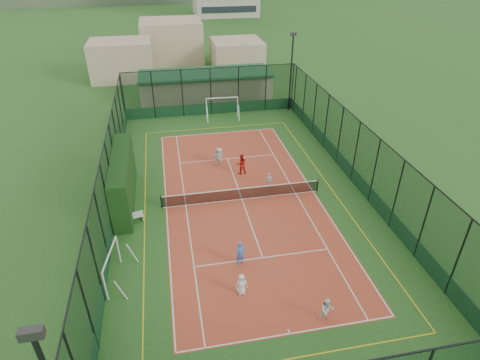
% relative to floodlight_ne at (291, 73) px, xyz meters
% --- Properties ---
extents(ground, '(300.00, 300.00, 0.00)m').
position_rel_floodlight_ne_xyz_m(ground, '(-8.60, -16.60, -4.12)').
color(ground, '#26531C').
rests_on(ground, ground).
extents(court_slab, '(11.17, 23.97, 0.01)m').
position_rel_floodlight_ne_xyz_m(court_slab, '(-8.60, -16.60, -4.12)').
color(court_slab, '#A23624').
rests_on(court_slab, ground).
extents(tennis_net, '(11.67, 0.12, 1.06)m').
position_rel_floodlight_ne_xyz_m(tennis_net, '(-8.60, -16.60, -3.59)').
color(tennis_net, black).
rests_on(tennis_net, ground).
extents(perimeter_fence, '(18.12, 34.12, 5.00)m').
position_rel_floodlight_ne_xyz_m(perimeter_fence, '(-8.60, -16.60, -1.62)').
color(perimeter_fence, black).
rests_on(perimeter_fence, ground).
extents(floodlight_ne, '(0.60, 0.26, 8.25)m').
position_rel_floodlight_ne_xyz_m(floodlight_ne, '(0.00, 0.00, 0.00)').
color(floodlight_ne, black).
rests_on(floodlight_ne, ground).
extents(clubhouse, '(15.20, 7.20, 3.15)m').
position_rel_floodlight_ne_xyz_m(clubhouse, '(-8.60, 5.40, -2.55)').
color(clubhouse, tan).
rests_on(clubhouse, ground).
extents(hedge_left, '(1.21, 8.08, 3.54)m').
position_rel_floodlight_ne_xyz_m(hedge_left, '(-16.90, -15.10, -2.36)').
color(hedge_left, black).
rests_on(hedge_left, ground).
extents(white_bench, '(1.70, 0.82, 0.92)m').
position_rel_floodlight_ne_xyz_m(white_bench, '(-16.40, -17.92, -3.66)').
color(white_bench, white).
rests_on(white_bench, ground).
extents(futsal_goal_near, '(3.08, 1.35, 1.92)m').
position_rel_floodlight_ne_xyz_m(futsal_goal_near, '(-17.18, -23.17, -3.16)').
color(futsal_goal_near, white).
rests_on(futsal_goal_near, ground).
extents(futsal_goal_far, '(3.45, 1.12, 2.20)m').
position_rel_floodlight_ne_xyz_m(futsal_goal_far, '(-7.61, -0.89, -3.03)').
color(futsal_goal_far, white).
rests_on(futsal_goal_far, ground).
extents(child_near_left, '(0.65, 0.43, 1.30)m').
position_rel_floodlight_ne_xyz_m(child_near_left, '(-10.39, -25.50, -3.46)').
color(child_near_left, white).
rests_on(child_near_left, court_slab).
extents(child_near_mid, '(0.64, 0.49, 1.56)m').
position_rel_floodlight_ne_xyz_m(child_near_mid, '(-10.00, -23.23, -3.33)').
color(child_near_mid, '#4572C5').
rests_on(child_near_mid, court_slab).
extents(child_near_right, '(0.73, 0.60, 1.40)m').
position_rel_floodlight_ne_xyz_m(child_near_right, '(-6.58, -28.01, -3.42)').
color(child_near_right, white).
rests_on(child_near_right, court_slab).
extents(child_far_left, '(0.93, 0.80, 1.25)m').
position_rel_floodlight_ne_xyz_m(child_far_left, '(-9.36, -10.54, -3.49)').
color(child_far_left, white).
rests_on(child_far_left, court_slab).
extents(child_far_right, '(0.79, 0.60, 1.25)m').
position_rel_floodlight_ne_xyz_m(child_far_right, '(-6.24, -15.40, -3.49)').
color(child_far_right, white).
rests_on(child_far_right, court_slab).
extents(child_far_back, '(1.41, 0.87, 1.45)m').
position_rel_floodlight_ne_xyz_m(child_far_back, '(-9.56, -10.82, -3.39)').
color(child_far_back, silver).
rests_on(child_far_back, court_slab).
extents(coach, '(0.85, 0.67, 1.71)m').
position_rel_floodlight_ne_xyz_m(coach, '(-7.92, -12.87, -3.26)').
color(coach, red).
rests_on(coach, court_slab).
extents(tennis_balls, '(3.37, 1.53, 0.07)m').
position_rel_floodlight_ne_xyz_m(tennis_balls, '(-9.08, -15.45, -4.08)').
color(tennis_balls, '#CCE033').
rests_on(tennis_balls, court_slab).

